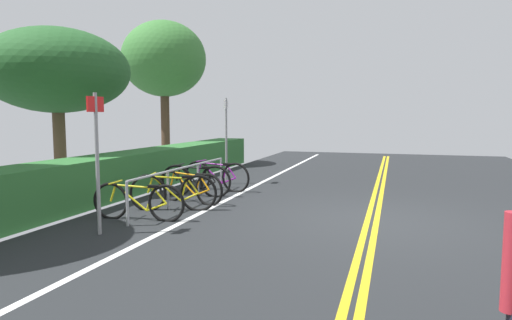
% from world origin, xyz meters
% --- Properties ---
extents(ground_plane, '(29.49, 10.51, 0.05)m').
position_xyz_m(ground_plane, '(0.00, 0.00, -0.03)').
color(ground_plane, '#232628').
extents(centre_line_yellow_inner, '(26.54, 0.10, 0.00)m').
position_xyz_m(centre_line_yellow_inner, '(0.00, -0.08, 0.00)').
color(centre_line_yellow_inner, gold).
rests_on(centre_line_yellow_inner, ground_plane).
extents(centre_line_yellow_outer, '(26.54, 0.10, 0.00)m').
position_xyz_m(centre_line_yellow_outer, '(0.00, 0.08, 0.00)').
color(centre_line_yellow_outer, gold).
rests_on(centre_line_yellow_outer, ground_plane).
extents(bike_lane_stripe_white, '(26.54, 0.12, 0.00)m').
position_xyz_m(bike_lane_stripe_white, '(0.00, 3.21, 0.00)').
color(bike_lane_stripe_white, white).
rests_on(bike_lane_stripe_white, ground_plane).
extents(bike_rack, '(4.34, 0.05, 0.79)m').
position_xyz_m(bike_rack, '(0.44, 3.98, 0.59)').
color(bike_rack, '#9EA0A5').
rests_on(bike_rack, ground_plane).
extents(bicycle_0, '(0.46, 1.79, 0.72)m').
position_xyz_m(bicycle_0, '(-1.26, 4.05, 0.34)').
color(bicycle_0, black).
rests_on(bicycle_0, ground_plane).
extents(bicycle_1, '(0.60, 1.72, 0.77)m').
position_xyz_m(bicycle_1, '(-0.33, 3.84, 0.36)').
color(bicycle_1, black).
rests_on(bicycle_1, ground_plane).
extents(bicycle_2, '(0.55, 1.73, 0.73)m').
position_xyz_m(bicycle_2, '(0.47, 3.87, 0.34)').
color(bicycle_2, black).
rests_on(bicycle_2, ground_plane).
extents(bicycle_3, '(0.46, 1.72, 0.78)m').
position_xyz_m(bicycle_3, '(1.25, 4.08, 0.37)').
color(bicycle_3, black).
rests_on(bicycle_3, ground_plane).
extents(bicycle_4, '(0.46, 1.85, 0.78)m').
position_xyz_m(bicycle_4, '(2.12, 3.92, 0.37)').
color(bicycle_4, black).
rests_on(bicycle_4, ground_plane).
extents(sign_post_near, '(0.36, 0.06, 2.24)m').
position_xyz_m(sign_post_near, '(-2.29, 4.11, 1.35)').
color(sign_post_near, gray).
rests_on(sign_post_near, ground_plane).
extents(sign_post_far, '(0.36, 0.07, 2.37)m').
position_xyz_m(sign_post_far, '(3.21, 4.08, 1.42)').
color(sign_post_far, gray).
rests_on(sign_post_far, ground_plane).
extents(hedge_backdrop, '(13.29, 1.06, 0.98)m').
position_xyz_m(hedge_backdrop, '(1.94, 5.94, 0.49)').
color(hedge_backdrop, '#2D6B30').
rests_on(hedge_backdrop, ground_plane).
extents(tree_mid, '(3.59, 3.59, 4.06)m').
position_xyz_m(tree_mid, '(1.07, 7.78, 2.99)').
color(tree_mid, brown).
rests_on(tree_mid, ground_plane).
extents(tree_far_right, '(3.17, 3.17, 5.44)m').
position_xyz_m(tree_far_right, '(7.07, 8.08, 4.00)').
color(tree_far_right, '#473323').
rests_on(tree_far_right, ground_plane).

